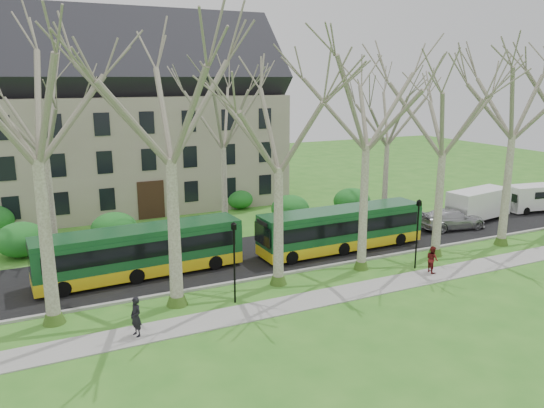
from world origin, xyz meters
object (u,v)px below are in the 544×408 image
at_px(van_a, 478,205).
at_px(pedestrian_a, 136,317).
at_px(van_b, 536,198).
at_px(pedestrian_b, 432,259).
at_px(bus_lead, 141,251).
at_px(bus_follow, 342,228).
at_px(sedan, 452,219).

bearing_deg(van_a, pedestrian_a, -173.65).
bearing_deg(van_b, pedestrian_b, -148.50).
bearing_deg(van_b, bus_lead, -169.82).
height_order(van_a, pedestrian_b, van_a).
distance_m(bus_follow, sedan, 10.59).
distance_m(sedan, pedestrian_a, 26.80).
relative_size(bus_lead, pedestrian_b, 7.38).
relative_size(sedan, pedestrian_a, 2.90).
bearing_deg(pedestrian_a, van_b, 83.01).
xyz_separation_m(van_a, van_b, (6.93, 0.08, -0.11)).
distance_m(pedestrian_a, pedestrian_b, 17.80).
xyz_separation_m(bus_lead, van_a, (27.73, 0.73, -0.22)).
bearing_deg(van_a, bus_follow, 177.29).
relative_size(bus_lead, sedan, 2.25).
relative_size(van_a, van_b, 1.10).
bearing_deg(sedan, bus_lead, 97.19).
bearing_deg(pedestrian_b, pedestrian_a, 100.45).
bearing_deg(sedan, van_a, -67.22).
bearing_deg(van_a, pedestrian_b, -155.95).
distance_m(bus_lead, sedan, 23.98).
relative_size(bus_follow, van_b, 2.21).
bearing_deg(van_a, sedan, -174.30).
height_order(sedan, pedestrian_b, pedestrian_b).
distance_m(van_a, pedestrian_b, 14.09).
height_order(bus_lead, bus_follow, bus_lead).
height_order(bus_lead, pedestrian_b, bus_lead).
relative_size(van_a, pedestrian_b, 3.60).
distance_m(bus_lead, pedestrian_b, 17.44).
bearing_deg(bus_lead, van_b, -1.44).
xyz_separation_m(bus_lead, bus_follow, (13.42, -0.91, -0.03)).
height_order(van_b, pedestrian_b, van_b).
xyz_separation_m(pedestrian_a, pedestrian_b, (17.79, 0.51, -0.11)).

